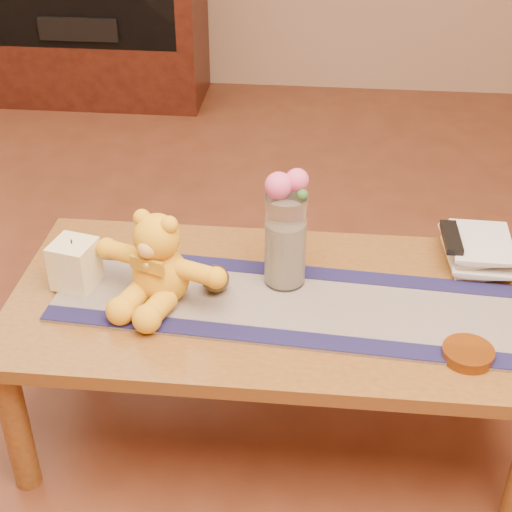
# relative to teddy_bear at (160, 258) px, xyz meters

# --- Properties ---
(floor) EXTENTS (5.50, 5.50, 0.00)m
(floor) POSITION_rel_teddy_bear_xyz_m (0.29, 0.03, -0.58)
(floor) COLOR #582A19
(floor) RESTS_ON ground
(coffee_table_top) EXTENTS (1.40, 0.70, 0.04)m
(coffee_table_top) POSITION_rel_teddy_bear_xyz_m (0.29, 0.03, -0.15)
(coffee_table_top) COLOR brown
(coffee_table_top) RESTS_ON floor
(table_leg_fl) EXTENTS (0.07, 0.07, 0.41)m
(table_leg_fl) POSITION_rel_teddy_bear_xyz_m (-0.35, -0.26, -0.37)
(table_leg_fl) COLOR brown
(table_leg_fl) RESTS_ON floor
(table_leg_bl) EXTENTS (0.07, 0.07, 0.41)m
(table_leg_bl) POSITION_rel_teddy_bear_xyz_m (-0.35, 0.32, -0.37)
(table_leg_bl) COLOR brown
(table_leg_bl) RESTS_ON floor
(table_leg_br) EXTENTS (0.07, 0.07, 0.41)m
(table_leg_br) POSITION_rel_teddy_bear_xyz_m (0.93, 0.32, -0.37)
(table_leg_br) COLOR brown
(table_leg_br) RESTS_ON floor
(persian_runner) EXTENTS (1.22, 0.43, 0.01)m
(persian_runner) POSITION_rel_teddy_bear_xyz_m (0.32, 0.00, -0.12)
(persian_runner) COLOR #1F1A49
(persian_runner) RESTS_ON coffee_table_top
(runner_border_near) EXTENTS (1.20, 0.14, 0.00)m
(runner_border_near) POSITION_rel_teddy_bear_xyz_m (0.31, -0.14, -0.12)
(runner_border_near) COLOR #181643
(runner_border_near) RESTS_ON persian_runner
(runner_border_far) EXTENTS (1.20, 0.14, 0.00)m
(runner_border_far) POSITION_rel_teddy_bear_xyz_m (0.33, 0.15, -0.12)
(runner_border_far) COLOR #181643
(runner_border_far) RESTS_ON persian_runner
(teddy_bear) EXTENTS (0.43, 0.39, 0.24)m
(teddy_bear) POSITION_rel_teddy_bear_xyz_m (0.00, 0.00, 0.00)
(teddy_bear) COLOR yellow
(teddy_bear) RESTS_ON persian_runner
(pillar_candle) EXTENTS (0.13, 0.13, 0.13)m
(pillar_candle) POSITION_rel_teddy_bear_xyz_m (-0.24, 0.03, -0.05)
(pillar_candle) COLOR #FFF3BB
(pillar_candle) RESTS_ON persian_runner
(candle_wick) EXTENTS (0.00, 0.00, 0.01)m
(candle_wick) POSITION_rel_teddy_bear_xyz_m (-0.24, 0.03, 0.01)
(candle_wick) COLOR black
(candle_wick) RESTS_ON pillar_candle
(glass_vase) EXTENTS (0.11, 0.11, 0.26)m
(glass_vase) POSITION_rel_teddy_bear_xyz_m (0.31, 0.10, 0.01)
(glass_vase) COLOR silver
(glass_vase) RESTS_ON persian_runner
(potpourri_fill) EXTENTS (0.09, 0.09, 0.18)m
(potpourri_fill) POSITION_rel_teddy_bear_xyz_m (0.31, 0.10, -0.03)
(potpourri_fill) COLOR beige
(potpourri_fill) RESTS_ON glass_vase
(rose_left) EXTENTS (0.07, 0.07, 0.07)m
(rose_left) POSITION_rel_teddy_bear_xyz_m (0.29, 0.09, 0.18)
(rose_left) COLOR #E9528E
(rose_left) RESTS_ON glass_vase
(rose_right) EXTENTS (0.06, 0.06, 0.06)m
(rose_right) POSITION_rel_teddy_bear_xyz_m (0.34, 0.10, 0.19)
(rose_right) COLOR #E9528E
(rose_right) RESTS_ON glass_vase
(blue_flower_back) EXTENTS (0.04, 0.04, 0.04)m
(blue_flower_back) POSITION_rel_teddy_bear_xyz_m (0.32, 0.13, 0.17)
(blue_flower_back) COLOR #5571B9
(blue_flower_back) RESTS_ON glass_vase
(blue_flower_side) EXTENTS (0.04, 0.04, 0.04)m
(blue_flower_side) POSITION_rel_teddy_bear_xyz_m (0.28, 0.12, 0.16)
(blue_flower_side) COLOR #5571B9
(blue_flower_side) RESTS_ON glass_vase
(leaf_sprig) EXTENTS (0.03, 0.03, 0.03)m
(leaf_sprig) POSITION_rel_teddy_bear_xyz_m (0.35, 0.08, 0.16)
(leaf_sprig) COLOR #33662D
(leaf_sprig) RESTS_ON glass_vase
(bronze_ball) EXTENTS (0.09, 0.09, 0.07)m
(bronze_ball) POSITION_rel_teddy_bear_xyz_m (0.14, 0.04, -0.08)
(bronze_ball) COLOR #4F3D1A
(bronze_ball) RESTS_ON persian_runner
(book_bottom) EXTENTS (0.18, 0.24, 0.02)m
(book_bottom) POSITION_rel_teddy_bear_xyz_m (0.77, 0.25, -0.12)
(book_bottom) COLOR #F3E2BC
(book_bottom) RESTS_ON coffee_table_top
(book_lower) EXTENTS (0.18, 0.23, 0.02)m
(book_lower) POSITION_rel_teddy_bear_xyz_m (0.77, 0.25, -0.10)
(book_lower) COLOR #F3E2BC
(book_lower) RESTS_ON book_bottom
(book_upper) EXTENTS (0.19, 0.24, 0.02)m
(book_upper) POSITION_rel_teddy_bear_xyz_m (0.76, 0.26, -0.08)
(book_upper) COLOR #F3E2BC
(book_upper) RESTS_ON book_lower
(book_top) EXTENTS (0.17, 0.23, 0.02)m
(book_top) POSITION_rel_teddy_bear_xyz_m (0.77, 0.25, -0.06)
(book_top) COLOR #F3E2BC
(book_top) RESTS_ON book_upper
(tv_remote) EXTENTS (0.05, 0.16, 0.02)m
(tv_remote) POSITION_rel_teddy_bear_xyz_m (0.77, 0.24, -0.04)
(tv_remote) COLOR black
(tv_remote) RESTS_ON book_top
(amber_dish) EXTENTS (0.13, 0.13, 0.03)m
(amber_dish) POSITION_rel_teddy_bear_xyz_m (0.77, -0.17, -0.11)
(amber_dish) COLOR #BF5914
(amber_dish) RESTS_ON coffee_table_top
(stereo_lower) EXTENTS (0.42, 0.28, 0.12)m
(stereo_lower) POSITION_rel_teddy_bear_xyz_m (-0.91, 2.38, -0.11)
(stereo_lower) COLOR black
(stereo_lower) RESTS_ON media_cabinet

